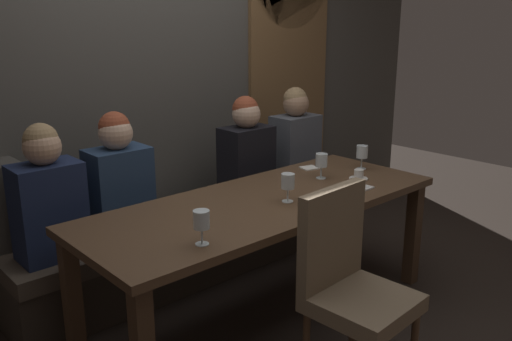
{
  "coord_description": "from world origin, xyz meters",
  "views": [
    {
      "loc": [
        -2.01,
        -2.14,
        1.74
      ],
      "look_at": [
        0.13,
        0.22,
        0.84
      ],
      "focal_mm": 37.99,
      "sensor_mm": 36.0,
      "label": 1
    }
  ],
  "objects_px": {
    "diner_bearded": "(119,179)",
    "diner_far_end": "(246,153)",
    "wine_glass_far_right": "(288,182)",
    "dining_table": "(265,214)",
    "wine_glass_center_front": "(321,161)",
    "wine_glass_end_right": "(362,152)",
    "dessert_plate": "(353,186)",
    "diner_redhead": "(47,196)",
    "banquette_bench": "(195,245)",
    "wine_glass_center_back": "(201,221)",
    "espresso_cup": "(359,175)",
    "chair_near_side": "(349,278)",
    "diner_near_end": "(295,140)"
  },
  "relations": [
    {
      "from": "banquette_bench",
      "to": "wine_glass_end_right",
      "type": "distance_m",
      "value": 1.31
    },
    {
      "from": "banquette_bench",
      "to": "wine_glass_end_right",
      "type": "xyz_separation_m",
      "value": [
        0.93,
        -0.67,
        0.63
      ]
    },
    {
      "from": "chair_near_side",
      "to": "diner_far_end",
      "type": "height_order",
      "value": "diner_far_end"
    },
    {
      "from": "diner_bearded",
      "to": "diner_far_end",
      "type": "height_order",
      "value": "diner_far_end"
    },
    {
      "from": "dining_table",
      "to": "wine_glass_center_back",
      "type": "height_order",
      "value": "wine_glass_center_back"
    },
    {
      "from": "diner_redhead",
      "to": "wine_glass_end_right",
      "type": "bearing_deg",
      "value": -19.18
    },
    {
      "from": "espresso_cup",
      "to": "dining_table",
      "type": "bearing_deg",
      "value": 171.17
    },
    {
      "from": "diner_near_end",
      "to": "wine_glass_end_right",
      "type": "bearing_deg",
      "value": -95.59
    },
    {
      "from": "chair_near_side",
      "to": "diner_far_end",
      "type": "bearing_deg",
      "value": 67.26
    },
    {
      "from": "wine_glass_end_right",
      "to": "dessert_plate",
      "type": "distance_m",
      "value": 0.46
    },
    {
      "from": "diner_far_end",
      "to": "wine_glass_center_back",
      "type": "relative_size",
      "value": 4.69
    },
    {
      "from": "wine_glass_center_front",
      "to": "banquette_bench",
      "type": "bearing_deg",
      "value": 131.05
    },
    {
      "from": "dessert_plate",
      "to": "dining_table",
      "type": "bearing_deg",
      "value": 159.27
    },
    {
      "from": "dining_table",
      "to": "diner_far_end",
      "type": "height_order",
      "value": "diner_far_end"
    },
    {
      "from": "diner_bearded",
      "to": "dessert_plate",
      "type": "relative_size",
      "value": 4.03
    },
    {
      "from": "diner_redhead",
      "to": "wine_glass_center_front",
      "type": "relative_size",
      "value": 4.62
    },
    {
      "from": "diner_redhead",
      "to": "wine_glass_far_right",
      "type": "bearing_deg",
      "value": -37.86
    },
    {
      "from": "diner_far_end",
      "to": "chair_near_side",
      "type": "bearing_deg",
      "value": -112.74
    },
    {
      "from": "banquette_bench",
      "to": "wine_glass_far_right",
      "type": "distance_m",
      "value": 1.03
    },
    {
      "from": "wine_glass_center_front",
      "to": "espresso_cup",
      "type": "height_order",
      "value": "wine_glass_center_front"
    },
    {
      "from": "banquette_bench",
      "to": "diner_bearded",
      "type": "relative_size",
      "value": 3.26
    },
    {
      "from": "diner_bearded",
      "to": "wine_glass_center_back",
      "type": "distance_m",
      "value": 1.0
    },
    {
      "from": "diner_redhead",
      "to": "dessert_plate",
      "type": "distance_m",
      "value": 1.76
    },
    {
      "from": "dining_table",
      "to": "banquette_bench",
      "type": "relative_size",
      "value": 0.88
    },
    {
      "from": "diner_bearded",
      "to": "dessert_plate",
      "type": "height_order",
      "value": "diner_bearded"
    },
    {
      "from": "wine_glass_far_right",
      "to": "dining_table",
      "type": "bearing_deg",
      "value": 118.68
    },
    {
      "from": "dining_table",
      "to": "diner_near_end",
      "type": "bearing_deg",
      "value": 35.87
    },
    {
      "from": "espresso_cup",
      "to": "dessert_plate",
      "type": "distance_m",
      "value": 0.2
    },
    {
      "from": "dining_table",
      "to": "wine_glass_end_right",
      "type": "bearing_deg",
      "value": 1.67
    },
    {
      "from": "dining_table",
      "to": "dessert_plate",
      "type": "distance_m",
      "value": 0.59
    },
    {
      "from": "wine_glass_center_back",
      "to": "dessert_plate",
      "type": "bearing_deg",
      "value": 3.37
    },
    {
      "from": "wine_glass_end_right",
      "to": "dessert_plate",
      "type": "relative_size",
      "value": 0.86
    },
    {
      "from": "diner_far_end",
      "to": "espresso_cup",
      "type": "distance_m",
      "value": 0.84
    },
    {
      "from": "diner_far_end",
      "to": "dessert_plate",
      "type": "relative_size",
      "value": 4.05
    },
    {
      "from": "wine_glass_center_back",
      "to": "wine_glass_center_front",
      "type": "xyz_separation_m",
      "value": [
        1.21,
        0.34,
        0.0
      ]
    },
    {
      "from": "wine_glass_center_back",
      "to": "dessert_plate",
      "type": "height_order",
      "value": "wine_glass_center_back"
    },
    {
      "from": "banquette_bench",
      "to": "diner_far_end",
      "type": "bearing_deg",
      "value": -2.33
    },
    {
      "from": "diner_redhead",
      "to": "espresso_cup",
      "type": "distance_m",
      "value": 1.87
    },
    {
      "from": "wine_glass_far_right",
      "to": "wine_glass_center_back",
      "type": "xyz_separation_m",
      "value": [
        -0.72,
        -0.16,
        0.0
      ]
    },
    {
      "from": "banquette_bench",
      "to": "dessert_plate",
      "type": "relative_size",
      "value": 13.16
    },
    {
      "from": "wine_glass_center_front",
      "to": "espresso_cup",
      "type": "distance_m",
      "value": 0.26
    },
    {
      "from": "banquette_bench",
      "to": "diner_far_end",
      "type": "distance_m",
      "value": 0.74
    },
    {
      "from": "dining_table",
      "to": "wine_glass_center_front",
      "type": "xyz_separation_m",
      "value": [
        0.55,
        0.06,
        0.2
      ]
    },
    {
      "from": "chair_near_side",
      "to": "dessert_plate",
      "type": "xyz_separation_m",
      "value": [
        0.67,
        0.52,
        0.2
      ]
    },
    {
      "from": "dining_table",
      "to": "wine_glass_center_back",
      "type": "bearing_deg",
      "value": -157.15
    },
    {
      "from": "dining_table",
      "to": "banquette_bench",
      "type": "xyz_separation_m",
      "value": [
        0.0,
        0.7,
        -0.42
      ]
    },
    {
      "from": "wine_glass_center_back",
      "to": "diner_far_end",
      "type": "bearing_deg",
      "value": 40.78
    },
    {
      "from": "diner_redhead",
      "to": "diner_far_end",
      "type": "bearing_deg",
      "value": -0.34
    },
    {
      "from": "wine_glass_center_front",
      "to": "wine_glass_end_right",
      "type": "bearing_deg",
      "value": -5.5
    },
    {
      "from": "dining_table",
      "to": "wine_glass_center_front",
      "type": "relative_size",
      "value": 13.41
    }
  ]
}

